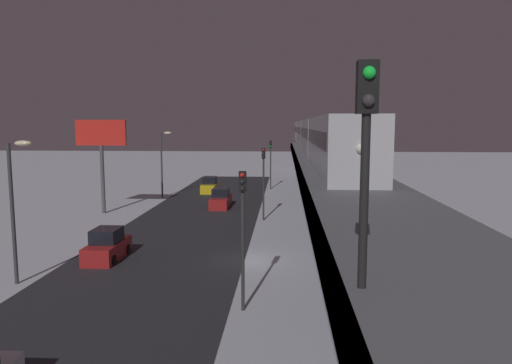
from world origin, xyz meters
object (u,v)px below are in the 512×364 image
(traffic_light_mid, at_px, (264,173))
(traffic_light_far, at_px, (271,157))
(commercial_billboard, at_px, (101,142))
(rail_signal, at_px, (366,136))
(sedan_red_2, at_px, (221,199))
(sedan_red, at_px, (107,247))
(sedan_yellow, at_px, (210,186))
(subway_train, at_px, (313,134))
(traffic_light_near, at_px, (243,220))

(traffic_light_mid, distance_m, traffic_light_far, 20.40)
(commercial_billboard, bearing_deg, rail_signal, 118.05)
(rail_signal, bearing_deg, sedan_red_2, -78.51)
(sedan_red, xyz_separation_m, commercial_billboard, (6.15, -15.13, 6.04))
(sedan_red_2, relative_size, commercial_billboard, 0.54)
(sedan_yellow, bearing_deg, sedan_red, 86.52)
(rail_signal, xyz_separation_m, traffic_light_mid, (3.26, -32.69, -4.07))
(subway_train, relative_size, traffic_light_far, 11.57)
(rail_signal, bearing_deg, traffic_light_mid, -84.30)
(traffic_light_mid, bearing_deg, sedan_red, 53.80)
(sedan_red, distance_m, commercial_billboard, 17.42)
(sedan_red_2, height_order, traffic_light_mid, traffic_light_mid)
(traffic_light_mid, relative_size, commercial_billboard, 0.72)
(subway_train, distance_m, sedan_yellow, 14.30)
(rail_signal, distance_m, traffic_light_near, 13.35)
(traffic_light_far, relative_size, commercial_billboard, 0.72)
(sedan_yellow, relative_size, traffic_light_far, 0.64)
(traffic_light_near, relative_size, traffic_light_far, 1.00)
(subway_train, relative_size, traffic_light_mid, 11.57)
(subway_train, relative_size, rail_signal, 18.52)
(sedan_yellow, xyz_separation_m, traffic_light_near, (-7.50, 37.32, 3.40))
(traffic_light_near, bearing_deg, traffic_light_mid, -90.00)
(sedan_red, height_order, commercial_billboard, commercial_billboard)
(sedan_red_2, bearing_deg, commercial_billboard, -159.41)
(sedan_red, height_order, sedan_yellow, same)
(traffic_light_far, bearing_deg, commercial_billboard, 49.32)
(commercial_billboard, bearing_deg, subway_train, -144.74)
(commercial_billboard, bearing_deg, sedan_red_2, -159.41)
(subway_train, xyz_separation_m, commercial_billboard, (20.68, 14.62, -0.49))
(rail_signal, bearing_deg, traffic_light_far, -86.48)
(sedan_red_2, xyz_separation_m, sedan_yellow, (2.80, -10.45, 0.00))
(traffic_light_mid, bearing_deg, rail_signal, 95.70)
(sedan_yellow, bearing_deg, commercial_billboard, 61.24)
(traffic_light_near, bearing_deg, sedan_yellow, -78.64)
(rail_signal, height_order, commercial_billboard, rail_signal)
(sedan_yellow, relative_size, traffic_light_near, 0.64)
(sedan_red, distance_m, sedan_yellow, 29.68)
(sedan_red, bearing_deg, commercial_billboard, -67.88)
(traffic_light_mid, height_order, traffic_light_far, same)
(rail_signal, height_order, traffic_light_mid, rail_signal)
(sedan_red, distance_m, traffic_light_mid, 16.11)
(sedan_red, bearing_deg, subway_train, -116.03)
(sedan_red, height_order, traffic_light_mid, traffic_light_mid)
(sedan_red_2, relative_size, sedan_yellow, 1.16)
(rail_signal, xyz_separation_m, traffic_light_near, (3.26, -12.29, -4.07))
(traffic_light_mid, height_order, commercial_billboard, commercial_billboard)
(traffic_light_near, height_order, traffic_light_far, same)
(rail_signal, distance_m, traffic_light_mid, 33.10)
(subway_train, relative_size, sedan_yellow, 18.04)
(traffic_light_far, bearing_deg, sedan_red, 74.31)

